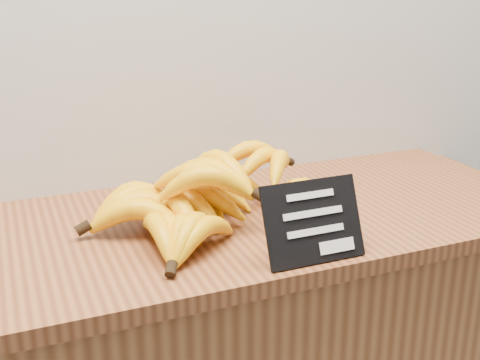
% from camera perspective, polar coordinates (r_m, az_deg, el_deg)
% --- Properties ---
extents(counter_top, '(1.30, 0.54, 0.03)m').
position_cam_1_polar(counter_top, '(1.19, -0.92, -4.07)').
color(counter_top, brown).
rests_on(counter_top, counter).
extents(chalkboard_sign, '(0.17, 0.06, 0.13)m').
position_cam_1_polar(chalkboard_sign, '(1.00, 6.96, -3.94)').
color(chalkboard_sign, black).
rests_on(chalkboard_sign, counter_top).
extents(banana_pile, '(0.53, 0.38, 0.13)m').
position_cam_1_polar(banana_pile, '(1.15, -3.07, -1.53)').
color(banana_pile, '#FDBB0A').
rests_on(banana_pile, counter_top).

